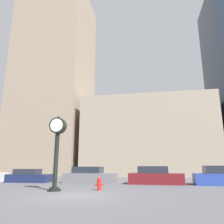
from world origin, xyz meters
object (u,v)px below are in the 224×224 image
object	(u,v)px
car_grey	(90,176)
fire_hydrant_far	(99,184)
street_clock	(57,143)
car_maroon	(155,176)
car_navy	(29,177)

from	to	relation	value
car_grey	fire_hydrant_far	size ratio (longest dim) A/B	5.92
street_clock	fire_hydrant_far	xyz separation A→B (m)	(2.60, 0.83, -2.52)
street_clock	fire_hydrant_far	distance (m)	3.71
car_grey	car_maroon	size ratio (longest dim) A/B	1.03
car_maroon	car_navy	bearing A→B (deg)	-178.36
street_clock	car_maroon	size ratio (longest dim) A/B	1.04
car_navy	fire_hydrant_far	world-z (taller)	car_navy
street_clock	fire_hydrant_far	bearing A→B (deg)	17.76
street_clock	car_grey	world-z (taller)	street_clock
car_navy	car_grey	size ratio (longest dim) A/B	0.84
car_navy	car_maroon	distance (m)	11.49
car_navy	car_maroon	world-z (taller)	car_maroon
street_clock	car_navy	bearing A→B (deg)	130.84
car_maroon	car_grey	bearing A→B (deg)	178.02
street_clock	car_navy	world-z (taller)	street_clock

